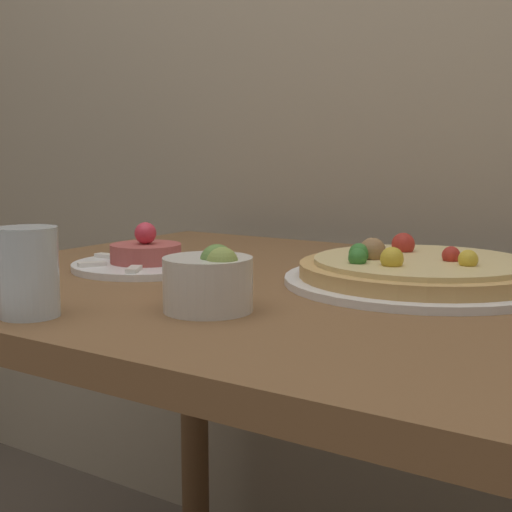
% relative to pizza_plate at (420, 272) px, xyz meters
% --- Properties ---
extents(dining_table, '(1.08, 0.79, 0.73)m').
position_rel_pizza_plate_xyz_m(dining_table, '(-0.12, -0.07, -0.13)').
color(dining_table, brown).
rests_on(dining_table, ground_plane).
extents(pizza_plate, '(0.36, 0.36, 0.06)m').
position_rel_pizza_plate_xyz_m(pizza_plate, '(0.00, 0.00, 0.00)').
color(pizza_plate, white).
rests_on(pizza_plate, dining_table).
extents(tartare_plate, '(0.22, 0.22, 0.07)m').
position_rel_pizza_plate_xyz_m(tartare_plate, '(-0.39, -0.10, -0.00)').
color(tartare_plate, white).
rests_on(tartare_plate, dining_table).
extents(small_bowl, '(0.10, 0.10, 0.08)m').
position_rel_pizza_plate_xyz_m(small_bowl, '(-0.14, -0.28, 0.02)').
color(small_bowl, silver).
rests_on(small_bowl, dining_table).
extents(drinking_glass, '(0.06, 0.06, 0.10)m').
position_rel_pizza_plate_xyz_m(drinking_glass, '(-0.29, -0.40, 0.03)').
color(drinking_glass, silver).
rests_on(drinking_glass, dining_table).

